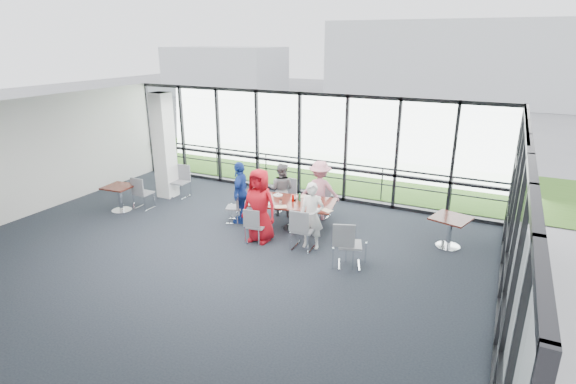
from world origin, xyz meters
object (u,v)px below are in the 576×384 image
at_px(structural_column, 164,146).
at_px(chair_spare_lb, 180,182).
at_px(side_table_right, 451,223).
at_px(chair_main_end, 234,207).
at_px(chair_main_fl, 287,197).
at_px(chair_spare_la, 143,193).
at_px(diner_far_left, 281,189).
at_px(chair_main_nr, 303,230).
at_px(diner_near_right, 312,216).
at_px(chair_main_fr, 322,202).
at_px(main_table, 293,206).
at_px(chair_spare_r, 350,245).
at_px(side_table_left, 119,191).
at_px(diner_far_right, 320,190).
at_px(chair_main_nl, 257,226).
at_px(diner_end, 241,192).
at_px(diner_near_left, 260,206).

xyz_separation_m(structural_column, chair_spare_lb, (0.43, 0.06, -1.11)).
bearing_deg(side_table_right, chair_main_end, -170.30).
height_order(chair_main_fl, chair_spare_la, chair_main_fl).
bearing_deg(diner_far_left, chair_main_fl, -134.24).
distance_m(chair_main_nr, chair_spare_lb, 5.20).
distance_m(diner_near_right, chair_main_nr, 0.37).
distance_m(diner_near_right, chair_main_fr, 1.97).
bearing_deg(main_table, chair_main_nr, -63.12).
bearing_deg(main_table, chair_spare_r, -43.22).
height_order(chair_main_fr, chair_spare_la, chair_spare_la).
relative_size(chair_main_nr, chair_main_end, 1.17).
bearing_deg(side_table_left, diner_far_left, 22.49).
bearing_deg(chair_main_end, diner_near_right, 56.77).
distance_m(structural_column, side_table_right, 8.45).
bearing_deg(structural_column, side_table_left, -101.83).
distance_m(structural_column, chair_main_fr, 5.14).
distance_m(diner_far_right, chair_main_fl, 1.01).
bearing_deg(chair_spare_lb, chair_main_fr, -179.10).
bearing_deg(chair_main_nl, side_table_right, 13.87).
bearing_deg(chair_main_end, diner_far_left, 117.60).
distance_m(diner_far_right, chair_main_fr, 0.41).
height_order(diner_near_right, chair_main_end, diner_near_right).
bearing_deg(diner_far_left, diner_end, 43.78).
xyz_separation_m(main_table, chair_main_fr, (0.35, 1.08, -0.22)).
xyz_separation_m(diner_far_right, chair_main_nr, (0.39, -1.92, -0.32)).
bearing_deg(diner_far_left, chair_main_end, 41.48).
bearing_deg(chair_main_fr, structural_column, 7.07).
distance_m(diner_near_left, chair_main_nl, 0.49).
height_order(side_table_left, diner_far_right, diner_far_right).
bearing_deg(chair_main_end, chair_main_fl, 118.09).
xyz_separation_m(chair_spare_la, chair_spare_r, (6.47, -0.72, 0.03)).
xyz_separation_m(diner_near_left, chair_main_nl, (-0.02, -0.13, -0.47)).
height_order(chair_main_end, chair_spare_r, chair_spare_r).
relative_size(chair_main_nl, chair_main_end, 1.04).
bearing_deg(structural_column, side_table_right, 0.21).
bearing_deg(side_table_right, chair_spare_lb, 179.78).
relative_size(side_table_right, chair_main_end, 1.19).
relative_size(main_table, chair_main_end, 2.72).
distance_m(diner_near_left, diner_near_right, 1.29).
xyz_separation_m(side_table_left, chair_spare_lb, (0.77, 1.68, -0.13)).
distance_m(structural_column, diner_end, 3.36).
distance_m(diner_near_left, chair_main_fl, 1.94).
bearing_deg(chair_main_fr, chair_main_nr, 101.98).
distance_m(chair_main_nl, chair_spare_la, 4.11).
relative_size(structural_column, main_table, 1.41).
distance_m(chair_main_fr, chair_spare_la, 5.13).
distance_m(diner_near_left, chair_spare_r, 2.43).
bearing_deg(chair_main_fr, diner_near_left, 71.27).
distance_m(chair_main_nl, chair_main_end, 1.45).
distance_m(chair_spare_la, chair_spare_lb, 1.27).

